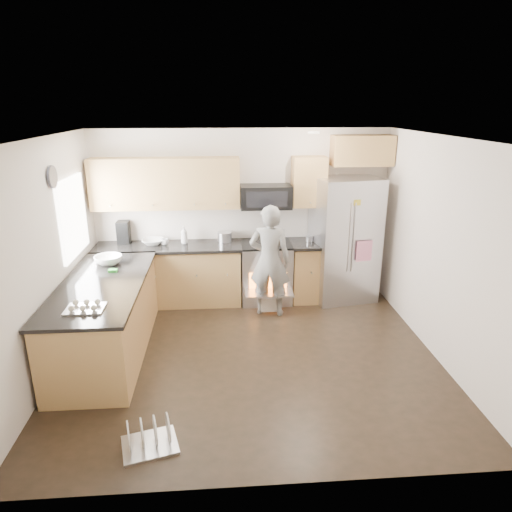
{
  "coord_description": "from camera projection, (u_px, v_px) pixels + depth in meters",
  "views": [
    {
      "loc": [
        -0.31,
        -4.9,
        2.94
      ],
      "look_at": [
        0.11,
        0.5,
        1.13
      ],
      "focal_mm": 32.0,
      "sensor_mm": 36.0,
      "label": 1
    }
  ],
  "objects": [
    {
      "name": "ground",
      "position": [
        251.0,
        356.0,
        5.59
      ],
      "size": [
        4.5,
        4.5,
        0.0
      ],
      "primitive_type": "plane",
      "color": "black",
      "rests_on": "ground"
    },
    {
      "name": "room_shell",
      "position": [
        247.0,
        223.0,
        5.07
      ],
      "size": [
        4.54,
        4.04,
        2.62
      ],
      "color": "silver",
      "rests_on": "ground"
    },
    {
      "name": "back_cabinet_run",
      "position": [
        204.0,
        241.0,
        6.89
      ],
      "size": [
        4.45,
        0.64,
        2.5
      ],
      "color": "#AC7A45",
      "rests_on": "ground"
    },
    {
      "name": "peninsula",
      "position": [
        106.0,
        318.0,
        5.55
      ],
      "size": [
        0.96,
        2.36,
        1.04
      ],
      "color": "#AC7A45",
      "rests_on": "ground"
    },
    {
      "name": "stove_range",
      "position": [
        266.0,
        259.0,
        7.0
      ],
      "size": [
        0.76,
        0.97,
        1.79
      ],
      "color": "#B7B7BC",
      "rests_on": "ground"
    },
    {
      "name": "refrigerator",
      "position": [
        344.0,
        240.0,
        7.0
      ],
      "size": [
        1.04,
        0.88,
        1.91
      ],
      "rotation": [
        0.0,
        0.0,
        0.17
      ],
      "color": "#B7B7BC",
      "rests_on": "ground"
    },
    {
      "name": "person",
      "position": [
        270.0,
        261.0,
        6.49
      ],
      "size": [
        0.67,
        0.53,
        1.63
      ],
      "primitive_type": "imported",
      "rotation": [
        0.0,
        0.0,
        2.89
      ],
      "color": "gray",
      "rests_on": "ground"
    },
    {
      "name": "dish_rack",
      "position": [
        149.0,
        439.0,
        4.09
      ],
      "size": [
        0.56,
        0.5,
        0.3
      ],
      "rotation": [
        0.0,
        0.0,
        0.26
      ],
      "color": "#B7B7BC",
      "rests_on": "ground"
    }
  ]
}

